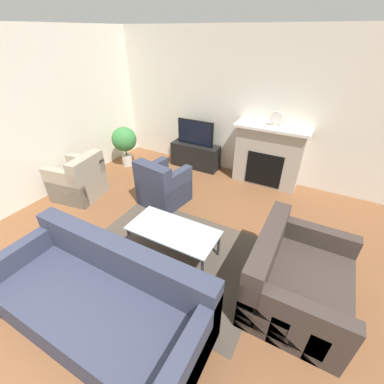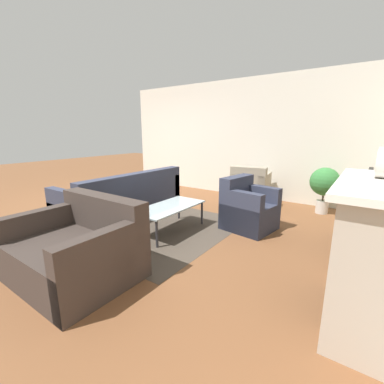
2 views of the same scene
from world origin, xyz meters
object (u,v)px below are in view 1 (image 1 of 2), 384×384
at_px(couch_loveseat, 295,281).
at_px(armchair_by_window, 79,182).
at_px(armchair_accent, 163,187).
at_px(potted_plant, 124,141).
at_px(couch_sectional, 102,302).
at_px(coffee_table, 173,232).
at_px(tv, 195,133).
at_px(mantel_clock, 277,119).

distance_m(couch_loveseat, armchair_by_window, 3.79).
bearing_deg(armchair_accent, potted_plant, -20.06).
relative_size(couch_sectional, coffee_table, 1.88).
bearing_deg(couch_sectional, tv, 103.40).
bearing_deg(couch_sectional, couch_loveseat, 35.97).
xyz_separation_m(couch_sectional, armchair_by_window, (-2.12, 1.57, 0.02)).
bearing_deg(coffee_table, armchair_accent, 130.42).
relative_size(couch_sectional, couch_loveseat, 1.77).
bearing_deg(couch_sectional, armchair_accent, 108.15).
distance_m(armchair_by_window, potted_plant, 1.43).
relative_size(armchair_by_window, armchair_accent, 1.04).
xyz_separation_m(potted_plant, mantel_clock, (2.95, 0.72, 0.71)).
distance_m(couch_loveseat, coffee_table, 1.54).
bearing_deg(potted_plant, tv, 25.88).
bearing_deg(couch_sectional, mantel_clock, 79.05).
relative_size(tv, potted_plant, 0.92).
distance_m(tv, armchair_accent, 1.60).
bearing_deg(armchair_by_window, mantel_clock, 118.11).
xyz_separation_m(tv, couch_loveseat, (2.52, -2.43, -0.49)).
distance_m(armchair_accent, mantel_clock, 2.32).
height_order(couch_loveseat, coffee_table, couch_loveseat).
bearing_deg(couch_sectional, coffee_table, 84.53).
height_order(tv, armchair_by_window, tv).
height_order(couch_sectional, armchair_accent, same).
relative_size(couch_loveseat, armchair_accent, 1.53).
bearing_deg(tv, armchair_by_window, -121.38).
height_order(couch_sectional, mantel_clock, mantel_clock).
xyz_separation_m(tv, couch_sectional, (0.87, -3.63, -0.50)).
distance_m(couch_sectional, potted_plant, 3.73).
bearing_deg(armchair_by_window, armchair_accent, 102.30).
distance_m(couch_loveseat, armchair_accent, 2.52).
relative_size(tv, couch_loveseat, 0.64).
distance_m(couch_sectional, armchair_by_window, 2.64).
xyz_separation_m(couch_sectional, couch_loveseat, (1.65, 1.20, 0.00)).
bearing_deg(armchair_accent, coffee_table, 139.12).
xyz_separation_m(couch_loveseat, potted_plant, (-3.89, 1.76, 0.29)).
bearing_deg(tv, armchair_accent, -83.52).
bearing_deg(couch_loveseat, tv, 45.99).
distance_m(couch_sectional, coffee_table, 1.18).
xyz_separation_m(armchair_by_window, coffee_table, (2.24, -0.40, 0.06)).
relative_size(tv, mantel_clock, 3.19).
height_order(potted_plant, mantel_clock, mantel_clock).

